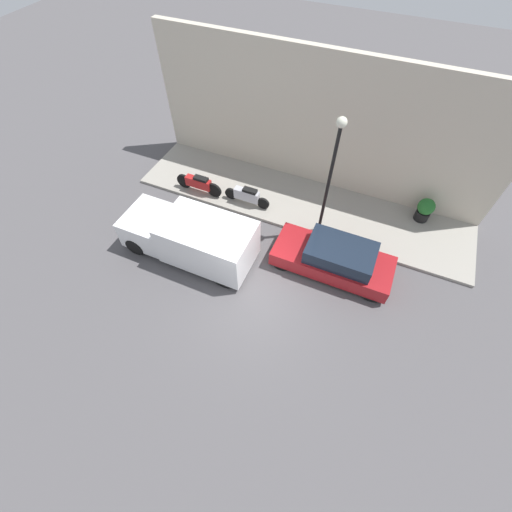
% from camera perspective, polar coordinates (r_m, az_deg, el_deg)
% --- Properties ---
extents(ground_plane, '(60.00, 60.00, 0.00)m').
position_cam_1_polar(ground_plane, '(12.12, -0.59, -6.38)').
color(ground_plane, '#514F51').
extents(sidewalk, '(3.17, 14.22, 0.13)m').
position_cam_1_polar(sidewalk, '(15.06, 7.21, 8.78)').
color(sidewalk, gray).
rests_on(sidewalk, ground_plane).
extents(building_facade, '(0.30, 14.22, 5.61)m').
position_cam_1_polar(building_facade, '(14.75, 10.70, 20.75)').
color(building_facade, beige).
rests_on(building_facade, ground_plane).
extents(parked_car, '(1.71, 4.25, 1.32)m').
position_cam_1_polar(parked_car, '(12.53, 12.95, -0.40)').
color(parked_car, maroon).
rests_on(parked_car, ground_plane).
extents(delivery_van, '(1.96, 4.97, 1.81)m').
position_cam_1_polar(delivery_van, '(12.69, -10.94, 3.16)').
color(delivery_van, white).
rests_on(delivery_van, ground_plane).
extents(motorcycle_red, '(0.30, 2.16, 0.83)m').
position_cam_1_polar(motorcycle_red, '(15.27, -9.51, 11.85)').
color(motorcycle_red, '#B21E1E').
rests_on(motorcycle_red, sidewalk).
extents(scooter_silver, '(0.30, 2.02, 0.82)m').
position_cam_1_polar(scooter_silver, '(14.54, -1.50, 10.05)').
color(scooter_silver, '#B7B7BF').
rests_on(scooter_silver, sidewalk).
extents(streetlamp, '(0.34, 0.34, 4.86)m').
position_cam_1_polar(streetlamp, '(11.87, 12.65, 14.66)').
color(streetlamp, black).
rests_on(streetlamp, sidewalk).
extents(potted_plant, '(0.66, 0.66, 1.02)m').
position_cam_1_polar(potted_plant, '(15.37, 26.33, 7.00)').
color(potted_plant, black).
rests_on(potted_plant, sidewalk).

